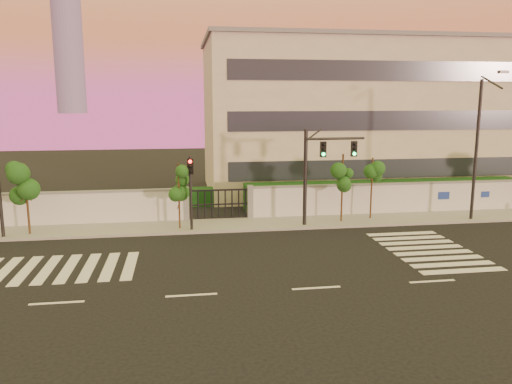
% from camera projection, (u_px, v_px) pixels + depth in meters
% --- Properties ---
extents(ground, '(120.00, 120.00, 0.00)m').
position_uv_depth(ground, '(316.00, 288.00, 20.10)').
color(ground, black).
rests_on(ground, ground).
extents(sidewalk, '(60.00, 3.00, 0.15)m').
position_uv_depth(sidewalk, '(270.00, 223.00, 30.29)').
color(sidewalk, gray).
rests_on(sidewalk, ground).
extents(perimeter_wall, '(60.00, 0.36, 2.20)m').
position_uv_depth(perimeter_wall, '(267.00, 202.00, 31.58)').
color(perimeter_wall, silver).
rests_on(perimeter_wall, ground).
extents(hedge_row, '(41.00, 4.25, 1.80)m').
position_uv_depth(hedge_row, '(276.00, 198.00, 34.45)').
color(hedge_row, '#0F3412').
rests_on(hedge_row, ground).
extents(institutional_building, '(24.40, 12.40, 12.25)m').
position_uv_depth(institutional_building, '(352.00, 116.00, 41.68)').
color(institutional_building, '#B4AE99').
rests_on(institutional_building, ground).
extents(road_markings, '(57.00, 7.62, 0.02)m').
position_uv_depth(road_markings, '(262.00, 261.00, 23.52)').
color(road_markings, silver).
rests_on(road_markings, ground).
extents(street_tree_b, '(1.51, 1.20, 4.07)m').
position_uv_depth(street_tree_b, '(26.00, 183.00, 27.22)').
color(street_tree_b, '#382314').
rests_on(street_tree_b, ground).
extents(street_tree_c, '(1.33, 1.06, 3.94)m').
position_uv_depth(street_tree_c, '(179.00, 181.00, 28.43)').
color(street_tree_c, '#382314').
rests_on(street_tree_c, ground).
extents(street_tree_d, '(1.34, 1.07, 4.27)m').
position_uv_depth(street_tree_d, '(343.00, 173.00, 30.08)').
color(street_tree_d, '#382314').
rests_on(street_tree_d, ground).
extents(street_tree_e, '(1.30, 1.03, 3.97)m').
position_uv_depth(street_tree_e, '(372.00, 174.00, 30.89)').
color(street_tree_e, '#382314').
rests_on(street_tree_e, ground).
extents(traffic_signal_main, '(3.67, 0.43, 5.81)m').
position_uv_depth(traffic_signal_main, '(318.00, 166.00, 29.19)').
color(traffic_signal_main, black).
rests_on(traffic_signal_main, ground).
extents(traffic_signal_secondary, '(0.34, 0.34, 4.39)m').
position_uv_depth(traffic_signal_secondary, '(191.00, 184.00, 28.14)').
color(traffic_signal_secondary, black).
rests_on(traffic_signal_secondary, ground).
extents(streetlight_east, '(0.54, 2.19, 9.09)m').
position_uv_depth(streetlight_east, '(479.00, 143.00, 30.17)').
color(streetlight_east, black).
rests_on(streetlight_east, ground).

